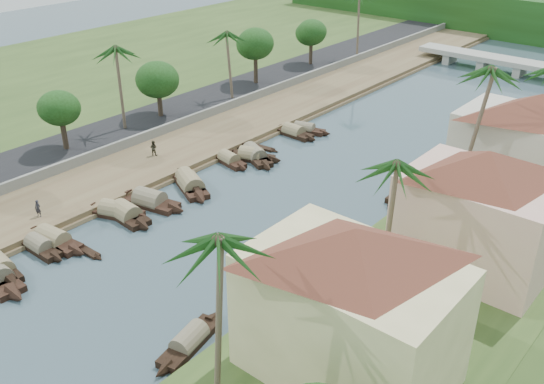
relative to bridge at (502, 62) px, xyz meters
The scene contains 38 objects.
ground 72.02m from the bridge, 90.00° to the right, with size 220.00×220.00×0.00m, color #394D56.
left_bank 54.42m from the bridge, 107.10° to the right, with size 10.00×180.00×0.80m, color brown.
right_bank 55.37m from the bridge, 69.93° to the right, with size 16.00×180.00×1.20m, color #2D451B.
road 57.49m from the bridge, 115.23° to the right, with size 8.00×180.00×1.40m, color black.
retaining_wall 55.79m from the bridge, 111.23° to the right, with size 0.40×180.00×1.10m, color slate.
far_left_fill 72.84m from the bridge, 134.44° to the right, with size 45.00×220.00×1.35m, color #2D451B.
bridge is the anchor object (origin of this frame).
building_near 76.54m from the bridge, 75.61° to the right, with size 14.85×14.85×10.20m.
building_mid 61.51m from the bridge, 70.98° to the right, with size 14.11×14.11×9.70m.
building_far 48.15m from the bridge, 66.65° to the right, with size 15.59×15.59×10.20m.
sampan_2 77.01m from the bridge, 97.15° to the right, with size 8.36×2.54×2.18m.
sampan_3 78.31m from the bridge, 96.97° to the right, with size 6.84×1.65×1.89m.
sampan_4 70.52m from the bridge, 97.79° to the right, with size 7.72×4.30×2.18m.
sampan_5 70.06m from the bridge, 96.79° to the right, with size 7.53×2.45×2.35m.
sampan_6 67.01m from the bridge, 97.40° to the right, with size 8.55×3.58×2.46m.
sampan_7 61.72m from the bridge, 98.41° to the right, with size 8.19×4.88×2.19m.
sampan_8 62.09m from the bridge, 97.46° to the right, with size 8.12×5.17×2.47m.
sampan_9 52.30m from the bridge, 99.04° to the right, with size 8.64×5.12×2.21m.
sampan_10 55.30m from the bridge, 99.88° to the right, with size 6.73×2.57×1.87m.
sampan_11 52.83m from the bridge, 99.02° to the right, with size 7.50×4.33×2.15m.
sampan_12 42.57m from the bridge, 101.79° to the right, with size 7.27×3.07×1.77m.
sampan_13 44.36m from the bridge, 101.79° to the right, with size 7.39×1.95×2.04m.
sampan_14 78.24m from the bridge, 83.42° to the right, with size 2.95×7.82×1.91m.
sampan_15 67.79m from the bridge, 82.62° to the right, with size 1.73×7.10×1.94m.
sampan_16 49.19m from the bridge, 78.91° to the right, with size 1.95×8.94×2.18m.
canoe_1 75.64m from the bridge, 94.84° to the right, with size 4.52×0.80×0.73m.
canoe_2 50.03m from the bridge, 101.24° to the right, with size 5.56×1.43×0.80m.
palm_0 83.06m from the bridge, 79.51° to the right, with size 3.20×3.20×13.04m.
palm_1 67.12m from the bridge, 76.08° to the right, with size 3.20×3.20×11.42m.
palm_2 52.99m from the bridge, 73.09° to the right, with size 3.20×3.20×14.57m.
palm_5 62.80m from the bridge, 112.72° to the right, with size 3.20×3.20×11.25m.
palm_6 47.02m from the bridge, 118.37° to the right, with size 3.20×3.20×10.30m.
tree_2 69.81m from the bridge, 110.15° to the right, with size 4.46×4.46×6.55m.
tree_3 57.13m from the bridge, 114.91° to the right, with size 5.31×5.31×6.87m.
tree_4 41.45m from the bridge, 125.72° to the right, with size 5.24×5.24×7.87m.
tree_5 31.52m from the bridge, 140.33° to the right, with size 4.71×4.71×6.95m.
person_near 76.44m from the bridge, 100.18° to the right, with size 0.59×0.39×1.62m, color #23232A.
person_far 61.64m from the bridge, 105.21° to the right, with size 0.84×0.65×1.73m, color #2F2E21.
Camera 1 is at (33.52, -26.39, 28.12)m, focal length 40.00 mm.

